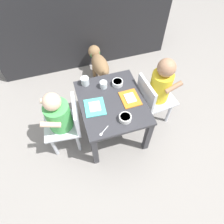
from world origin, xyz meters
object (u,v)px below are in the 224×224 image
object	(u,v)px
dining_table	(112,107)
spoon_by_left_tray	(103,132)
water_cup_left	(104,85)
food_tray_right	(130,98)
seated_child_left	(60,116)
cereal_bowl_right_side	(118,83)
seated_child_right	(160,86)
veggie_bowl_far	(125,118)
dog	(99,63)
water_cup_right	(85,81)
food_tray_left	(95,107)

from	to	relation	value
dining_table	spoon_by_left_tray	bearing A→B (deg)	-120.03
water_cup_left	food_tray_right	bearing A→B (deg)	-47.83
seated_child_left	food_tray_right	bearing A→B (deg)	-0.86
food_tray_right	cereal_bowl_right_side	bearing A→B (deg)	104.75
seated_child_right	veggie_bowl_far	xyz separation A→B (m)	(-0.38, -0.21, 0.00)
seated_child_left	dog	bearing A→B (deg)	55.39
dining_table	spoon_by_left_tray	size ratio (longest dim) A/B	6.87
dining_table	seated_child_left	size ratio (longest dim) A/B	0.91
water_cup_right	food_tray_right	bearing A→B (deg)	-40.97
food_tray_right	water_cup_left	distance (m)	0.25
food_tray_left	cereal_bowl_right_side	size ratio (longest dim) A/B	2.06
food_tray_left	food_tray_right	distance (m)	0.29
spoon_by_left_tray	food_tray_left	bearing A→B (deg)	90.39
spoon_by_left_tray	water_cup_right	bearing A→B (deg)	91.80
water_cup_right	spoon_by_left_tray	distance (m)	0.49
cereal_bowl_right_side	dining_table	bearing A→B (deg)	-121.66
food_tray_right	cereal_bowl_right_side	distance (m)	0.18
seated_child_left	seated_child_right	size ratio (longest dim) A/B	0.93
dog	spoon_by_left_tray	bearing A→B (deg)	-102.73
food_tray_right	veggie_bowl_far	distance (m)	0.20
dog	seated_child_right	bearing A→B (deg)	-62.55
cereal_bowl_right_side	spoon_by_left_tray	world-z (taller)	cereal_bowl_right_side
water_cup_left	veggie_bowl_far	bearing A→B (deg)	-80.05
seated_child_right	food_tray_right	bearing A→B (deg)	-171.47
seated_child_right	seated_child_left	bearing A→B (deg)	-177.77
veggie_bowl_far	seated_child_left	bearing A→B (deg)	158.20
seated_child_left	food_tray_right	xyz separation A→B (m)	(0.56, -0.01, 0.02)
spoon_by_left_tray	cereal_bowl_right_side	bearing A→B (deg)	59.32
seated_child_left	cereal_bowl_right_side	xyz separation A→B (m)	(0.51, 0.17, 0.03)
seated_child_right	dog	xyz separation A→B (m)	(-0.35, 0.67, -0.22)
veggie_bowl_far	cereal_bowl_right_side	bearing A→B (deg)	80.84
seated_child_right	cereal_bowl_right_side	bearing A→B (deg)	156.67
water_cup_right	veggie_bowl_far	distance (m)	0.48
seated_child_left	dog	world-z (taller)	seated_child_left
water_cup_left	water_cup_right	bearing A→B (deg)	149.83
water_cup_left	food_tray_left	bearing A→B (deg)	-123.72
water_cup_left	veggie_bowl_far	world-z (taller)	water_cup_left
food_tray_right	seated_child_left	bearing A→B (deg)	179.14
cereal_bowl_right_side	food_tray_right	bearing A→B (deg)	-75.25
seated_child_left	water_cup_right	bearing A→B (deg)	44.76
water_cup_left	veggie_bowl_far	size ratio (longest dim) A/B	0.66
food_tray_left	food_tray_right	xyz separation A→B (m)	(0.29, -0.00, 0.00)
seated_child_left	cereal_bowl_right_side	world-z (taller)	seated_child_left
veggie_bowl_far	water_cup_left	bearing A→B (deg)	99.95
water_cup_right	spoon_by_left_tray	world-z (taller)	water_cup_right
water_cup_right	spoon_by_left_tray	bearing A→B (deg)	-88.20
seated_child_left	seated_child_right	bearing A→B (deg)	2.23
veggie_bowl_far	food_tray_left	bearing A→B (deg)	136.80
food_tray_right	veggie_bowl_far	size ratio (longest dim) A/B	1.91
dining_table	cereal_bowl_right_side	size ratio (longest dim) A/B	6.60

